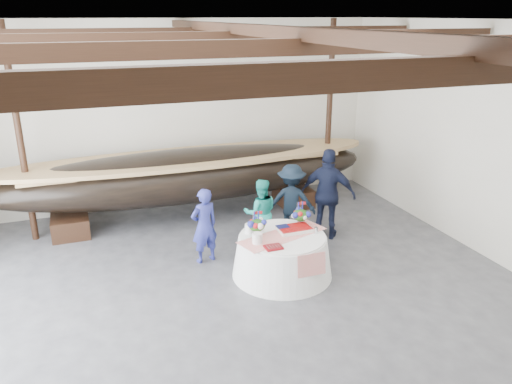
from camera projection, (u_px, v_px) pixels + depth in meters
name	position (u px, v px, depth m)	size (l,w,h in m)	color
floor	(268.00, 330.00, 7.67)	(10.00, 12.00, 0.01)	#3D3D42
wall_back	(179.00, 115.00, 12.22)	(10.00, 0.02, 4.50)	silver
ceiling	(271.00, 21.00, 6.16)	(10.00, 12.00, 0.01)	white
pavilion_structure	(249.00, 57.00, 7.05)	(9.80, 11.76, 4.50)	black
longboat_display	(188.00, 175.00, 11.53)	(8.94, 1.79, 1.68)	black
banquet_table	(282.00, 255.00, 9.18)	(1.85, 1.85, 0.79)	white
tabletop_items	(279.00, 224.00, 9.16)	(1.79, 1.06, 0.40)	red
guest_woman_blue	(204.00, 226.00, 9.57)	(0.55, 0.36, 1.50)	navy
guest_woman_teal	(261.00, 213.00, 10.27)	(0.70, 0.55, 1.45)	teal
guest_man_left	(291.00, 201.00, 10.64)	(1.05, 0.60, 1.63)	black
guest_man_right	(328.00, 194.00, 10.55)	(1.16, 0.48, 1.97)	black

